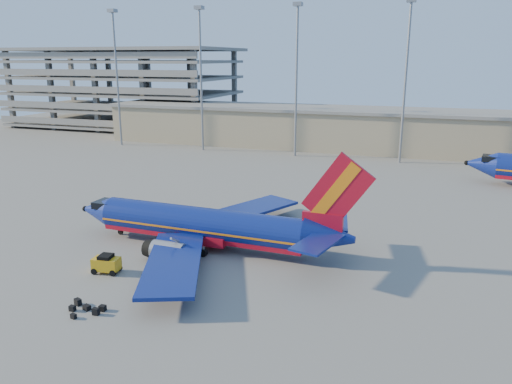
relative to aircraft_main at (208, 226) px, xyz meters
The scene contains 7 objects.
ground 5.45m from the aircraft_main, 83.62° to the left, with size 220.00×220.00×0.00m, color slate.
terminal_building 63.82m from the aircraft_main, 80.48° to the left, with size 122.00×16.00×8.50m.
parking_garage 100.50m from the aircraft_main, 127.89° to the left, with size 62.00×32.00×21.40m.
light_mast_row 53.44m from the aircraft_main, 83.78° to the left, with size 101.60×1.60×28.65m.
aircraft_main is the anchor object (origin of this frame).
baggage_tug 10.72m from the aircraft_main, 124.79° to the right, with size 2.54×1.73×1.71m.
luggage_pile 15.72m from the aircraft_main, 102.37° to the right, with size 2.97×2.31×0.54m.
Camera 1 is at (19.70, -48.39, 18.65)m, focal length 35.00 mm.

